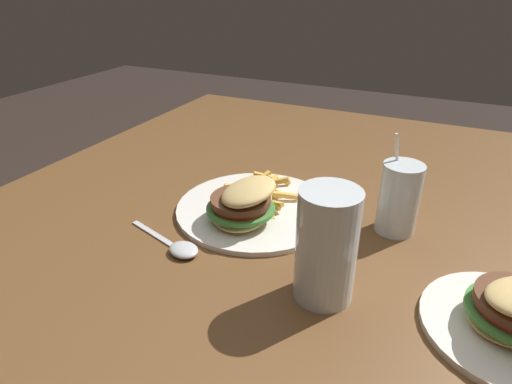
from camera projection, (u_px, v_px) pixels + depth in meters
The scene contains 5 objects.
dining_table at pixel (319, 281), 0.83m from camera, with size 1.50×1.39×0.73m.
meal_plate_near at pixel (251, 205), 0.81m from camera, with size 0.31×0.31×0.10m.
beer_glass at pixel (326, 248), 0.59m from camera, with size 0.09×0.09×0.17m.
juice_glass at pixel (399, 200), 0.75m from camera, with size 0.07×0.07×0.18m.
spoon at pixel (181, 248), 0.72m from camera, with size 0.08×0.17×0.02m.
Camera 1 is at (0.65, 0.17, 1.15)m, focal length 30.00 mm.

